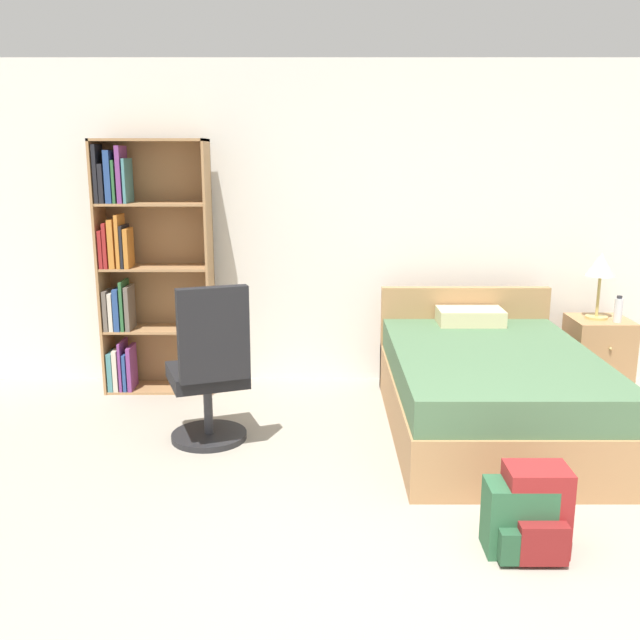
# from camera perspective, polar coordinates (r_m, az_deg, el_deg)

# --- Properties ---
(ground_plane) EXTENTS (14.00, 14.00, 0.00)m
(ground_plane) POSITION_cam_1_polar(r_m,az_deg,el_deg) (3.26, 9.35, -22.35)
(ground_plane) COLOR #A39989
(wall_back) EXTENTS (9.00, 0.06, 2.60)m
(wall_back) POSITION_cam_1_polar(r_m,az_deg,el_deg) (5.89, 4.73, 7.51)
(wall_back) COLOR white
(wall_back) RESTS_ON ground_plane
(bookshelf) EXTENTS (0.86, 0.33, 1.99)m
(bookshelf) POSITION_cam_1_polar(r_m,az_deg,el_deg) (5.80, -14.29, 4.04)
(bookshelf) COLOR #AD7F51
(bookshelf) RESTS_ON ground_plane
(bed) EXTENTS (1.34, 2.03, 0.84)m
(bed) POSITION_cam_1_polar(r_m,az_deg,el_deg) (5.05, 13.22, -5.37)
(bed) COLOR #AD7F51
(bed) RESTS_ON ground_plane
(office_chair) EXTENTS (0.62, 0.68, 1.09)m
(office_chair) POSITION_cam_1_polar(r_m,az_deg,el_deg) (4.68, -8.95, -4.22)
(office_chair) COLOR #232326
(office_chair) RESTS_ON ground_plane
(nightstand) EXTENTS (0.45, 0.47, 0.60)m
(nightstand) POSITION_cam_1_polar(r_m,az_deg,el_deg) (6.14, 21.17, -2.62)
(nightstand) COLOR #AD7F51
(nightstand) RESTS_ON ground_plane
(table_lamp) EXTENTS (0.23, 0.23, 0.52)m
(table_lamp) POSITION_cam_1_polar(r_m,az_deg,el_deg) (6.00, 21.41, 3.91)
(table_lamp) COLOR tan
(table_lamp) RESTS_ON nightstand
(water_bottle) EXTENTS (0.06, 0.06, 0.21)m
(water_bottle) POSITION_cam_1_polar(r_m,az_deg,el_deg) (5.98, 22.62, 0.78)
(water_bottle) COLOR silver
(water_bottle) RESTS_ON nightstand
(backpack_red) EXTENTS (0.30, 0.29, 0.43)m
(backpack_red) POSITION_cam_1_polar(r_m,az_deg,el_deg) (3.69, 16.77, -14.51)
(backpack_red) COLOR maroon
(backpack_red) RESTS_ON ground_plane
(backpack_green) EXTENTS (0.32, 0.28, 0.35)m
(backpack_green) POSITION_cam_1_polar(r_m,az_deg,el_deg) (3.68, 15.51, -15.15)
(backpack_green) COLOR #2D603D
(backpack_green) RESTS_ON ground_plane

